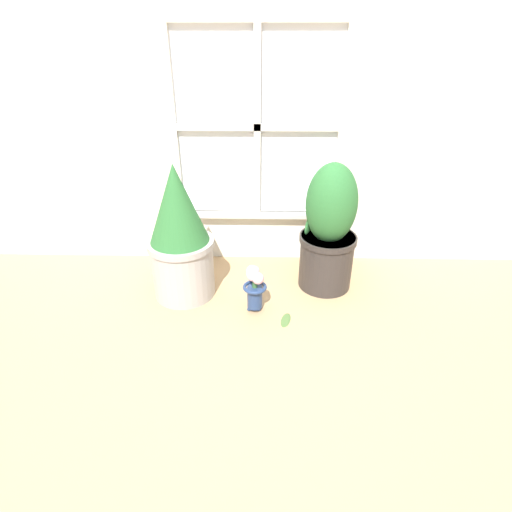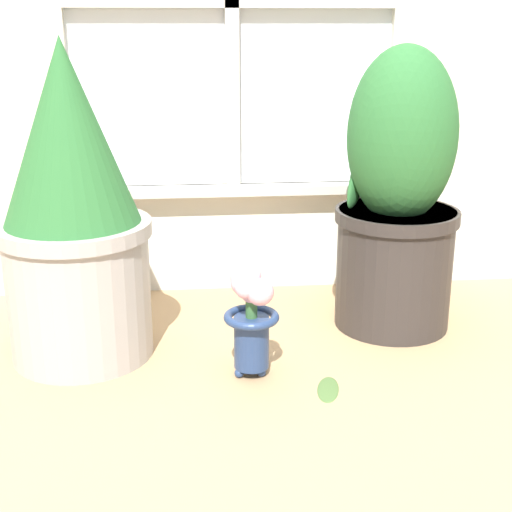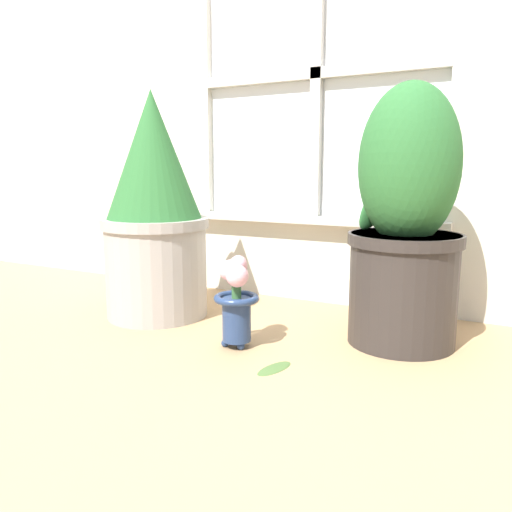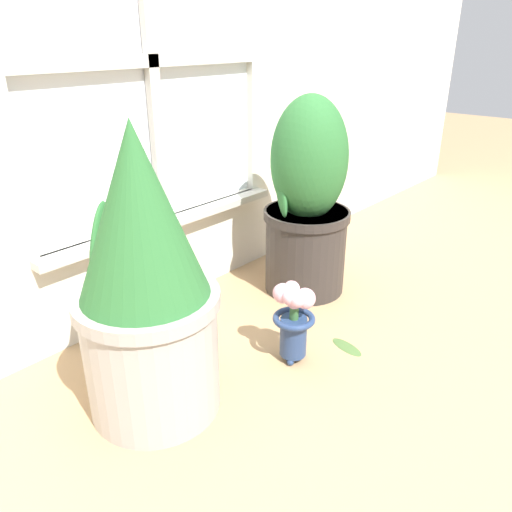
# 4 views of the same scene
# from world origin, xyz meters

# --- Properties ---
(ground_plane) EXTENTS (10.00, 10.00, 0.00)m
(ground_plane) POSITION_xyz_m (0.00, 0.00, 0.00)
(ground_plane) COLOR tan
(potted_plant_left) EXTENTS (0.33, 0.33, 0.69)m
(potted_plant_left) POSITION_xyz_m (-0.37, 0.27, 0.33)
(potted_plant_left) COLOR #9E9993
(potted_plant_left) RESTS_ON ground_plane
(potted_plant_right) EXTENTS (0.29, 0.29, 0.67)m
(potted_plant_right) POSITION_xyz_m (0.37, 0.36, 0.32)
(potted_plant_right) COLOR #2D2826
(potted_plant_right) RESTS_ON ground_plane
(flower_vase) EXTENTS (0.12, 0.12, 0.24)m
(flower_vase) POSITION_xyz_m (-0.00, 0.13, 0.14)
(flower_vase) COLOR navy
(flower_vase) RESTS_ON ground_plane
(fallen_leaf) EXTENTS (0.07, 0.12, 0.01)m
(fallen_leaf) POSITION_xyz_m (0.15, 0.05, 0.00)
(fallen_leaf) COLOR #476633
(fallen_leaf) RESTS_ON ground_plane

